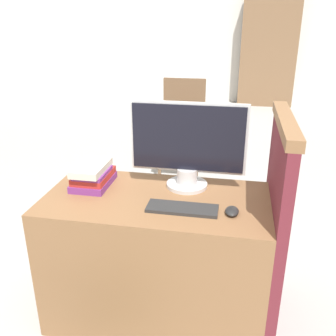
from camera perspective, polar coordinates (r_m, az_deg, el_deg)
name	(u,v)px	position (r m, az deg, el deg)	size (l,w,h in m)	color
wall_back	(224,27)	(7.63, 8.46, 20.50)	(12.00, 0.06, 2.80)	white
desk	(157,257)	(2.10, -1.71, -13.44)	(1.14, 0.60, 0.73)	#8C603D
carrel_divider	(273,227)	(1.99, 15.74, -8.70)	(0.07, 0.70, 1.16)	maroon
monitor	(188,146)	(1.95, 3.03, 3.33)	(0.61, 0.22, 0.46)	silver
keyboard	(182,208)	(1.79, 2.19, -6.18)	(0.34, 0.12, 0.02)	#2D2D2D
mouse	(232,211)	(1.78, 9.72, -6.50)	(0.06, 0.10, 0.03)	#262626
book_stack	(93,175)	(2.06, -11.38, -1.10)	(0.18, 0.28, 0.13)	#7A3384
far_chair	(182,124)	(3.93, 2.21, 6.76)	(0.44, 0.44, 1.00)	brown
bookshelf_far	(268,54)	(7.42, 14.99, 16.45)	(1.00, 0.32, 1.89)	#846042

